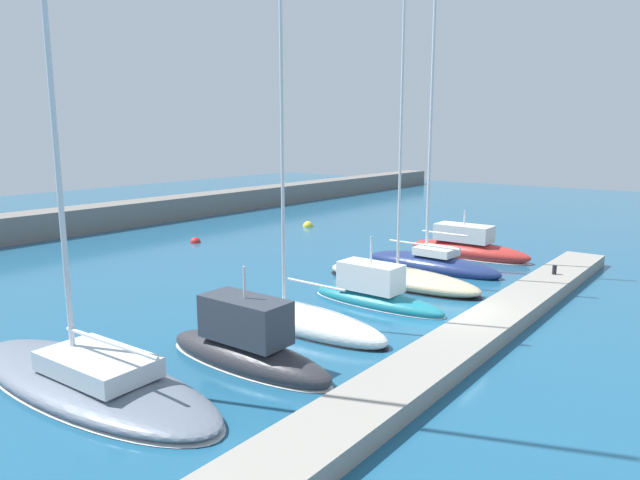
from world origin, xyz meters
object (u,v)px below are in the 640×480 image
object	(u,v)px
sailboat_slate_nearest	(89,375)
motorboat_charcoal_second	(246,347)
motorboat_red_seventh	(467,247)
mooring_buoy_red	(195,243)
sailboat_navy_sixth	(432,262)
sailboat_sand_fifth	(401,278)
dock_bollard	(554,270)
mooring_buoy_yellow	(308,226)
motorboat_teal_fourth	(375,294)
sailboat_white_third	(301,320)

from	to	relation	value
sailboat_slate_nearest	motorboat_charcoal_second	world-z (taller)	sailboat_slate_nearest
motorboat_red_seventh	mooring_buoy_red	distance (m)	17.55
sailboat_navy_sixth	sailboat_sand_fifth	bearing A→B (deg)	96.44
motorboat_charcoal_second	dock_bollard	size ratio (longest dim) A/B	15.05
sailboat_navy_sixth	motorboat_red_seventh	xyz separation A→B (m)	(4.14, -0.19, 0.17)
sailboat_slate_nearest	dock_bollard	xyz separation A→B (m)	(19.75, -7.34, 0.38)
mooring_buoy_yellow	motorboat_teal_fourth	bearing A→B (deg)	-133.63
motorboat_charcoal_second	sailboat_white_third	size ratio (longest dim) A/B	0.49
sailboat_sand_fifth	mooring_buoy_yellow	bearing A→B (deg)	-34.81
sailboat_slate_nearest	mooring_buoy_yellow	size ratio (longest dim) A/B	27.29
sailboat_slate_nearest	sailboat_sand_fifth	size ratio (longest dim) A/B	1.67
sailboat_navy_sixth	motorboat_teal_fourth	bearing A→B (deg)	100.03
motorboat_charcoal_second	sailboat_sand_fifth	distance (m)	11.58
motorboat_charcoal_second	sailboat_navy_sixth	xyz separation A→B (m)	(15.40, 1.25, -0.21)
dock_bollard	sailboat_slate_nearest	bearing A→B (deg)	159.61
motorboat_charcoal_second	motorboat_red_seventh	distance (m)	19.57
sailboat_white_third	motorboat_red_seventh	xyz separation A→B (m)	(15.76, 0.19, 0.27)
sailboat_navy_sixth	motorboat_red_seventh	distance (m)	4.15
mooring_buoy_red	sailboat_slate_nearest	bearing A→B (deg)	-138.35
sailboat_sand_fifth	dock_bollard	size ratio (longest dim) A/B	30.22
sailboat_white_third	dock_bollard	xyz separation A→B (m)	(11.98, -5.84, 0.52)
sailboat_sand_fifth	sailboat_white_third	bearing A→B (deg)	93.04
sailboat_sand_fifth	motorboat_charcoal_second	bearing A→B (deg)	97.09
sailboat_slate_nearest	dock_bollard	distance (m)	21.07
sailboat_navy_sixth	mooring_buoy_red	size ratio (longest dim) A/B	21.95
sailboat_navy_sixth	mooring_buoy_red	bearing A→B (deg)	12.04
mooring_buoy_red	motorboat_charcoal_second	bearing A→B (deg)	-126.40
sailboat_slate_nearest	mooring_buoy_red	world-z (taller)	sailboat_slate_nearest
mooring_buoy_yellow	dock_bollard	world-z (taller)	dock_bollard
sailboat_slate_nearest	sailboat_navy_sixth	size ratio (longest dim) A/B	1.44
sailboat_white_third	mooring_buoy_yellow	size ratio (longest dim) A/B	16.61
sailboat_sand_fifth	mooring_buoy_red	size ratio (longest dim) A/B	18.92
sailboat_slate_nearest	dock_bollard	size ratio (longest dim) A/B	50.40
motorboat_teal_fourth	dock_bollard	size ratio (longest dim) A/B	14.53
dock_bollard	motorboat_teal_fourth	bearing A→B (deg)	146.05
sailboat_navy_sixth	mooring_buoy_yellow	bearing A→B (deg)	-24.15
motorboat_charcoal_second	motorboat_teal_fourth	world-z (taller)	motorboat_charcoal_second
sailboat_sand_fifth	sailboat_navy_sixth	size ratio (longest dim) A/B	0.86
sailboat_white_third	sailboat_sand_fifth	size ratio (longest dim) A/B	1.02
sailboat_slate_nearest	mooring_buoy_yellow	distance (m)	29.47
sailboat_navy_sixth	motorboat_charcoal_second	bearing A→B (deg)	96.95
sailboat_sand_fifth	motorboat_teal_fourth	bearing A→B (deg)	103.86
sailboat_white_third	motorboat_teal_fourth	distance (m)	4.28
mooring_buoy_yellow	dock_bollard	size ratio (longest dim) A/B	1.85
mooring_buoy_yellow	sailboat_navy_sixth	bearing A→B (deg)	-116.48
sailboat_white_third	sailboat_navy_sixth	bearing A→B (deg)	-86.49
dock_bollard	sailboat_navy_sixth	bearing A→B (deg)	93.32
sailboat_slate_nearest	dock_bollard	world-z (taller)	sailboat_slate_nearest
motorboat_charcoal_second	mooring_buoy_red	bearing A→B (deg)	-36.92
mooring_buoy_red	dock_bollard	xyz separation A→B (m)	(3.09, -22.16, 0.79)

